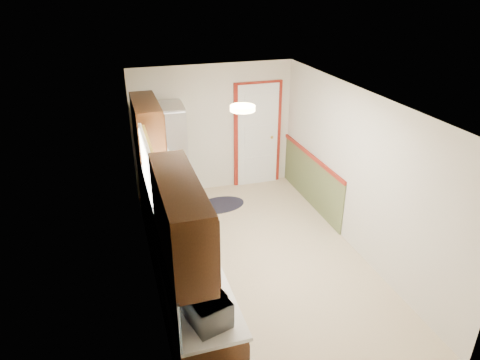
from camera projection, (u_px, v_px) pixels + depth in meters
room_shell at (259, 186)px, 5.80m from camera, size 3.20×5.20×2.52m
kitchen_run at (174, 236)px, 5.38m from camera, size 0.63×4.00×2.20m
back_wall_trim at (269, 144)px, 8.11m from camera, size 1.12×2.30×2.08m
ceiling_fixture at (243, 108)px, 5.05m from camera, size 0.30×0.30×0.06m
microwave at (206, 304)px, 3.84m from camera, size 0.39×0.54×0.33m
refrigerator at (164, 158)px, 7.41m from camera, size 0.80×0.79×1.85m
rug at (219, 205)px, 7.78m from camera, size 1.00×0.71×0.01m
cooktop at (165, 190)px, 6.23m from camera, size 0.53×0.63×0.02m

